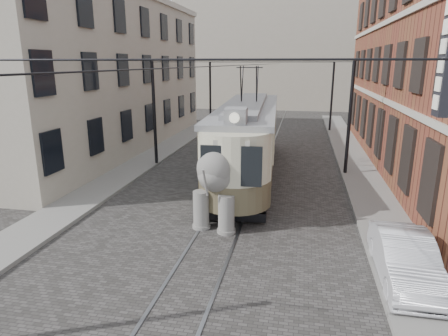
# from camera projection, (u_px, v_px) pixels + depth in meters

# --- Properties ---
(ground) EXTENTS (120.00, 120.00, 0.00)m
(ground) POSITION_uv_depth(u_px,v_px,m) (231.00, 207.00, 16.42)
(ground) COLOR #423F3D
(tram_rails) EXTENTS (1.54, 80.00, 0.02)m
(tram_rails) POSITION_uv_depth(u_px,v_px,m) (231.00, 207.00, 16.42)
(tram_rails) COLOR slate
(tram_rails) RESTS_ON ground
(sidewalk_right) EXTENTS (2.00, 60.00, 0.15)m
(sidewalk_right) POSITION_uv_depth(u_px,v_px,m) (381.00, 216.00, 15.26)
(sidewalk_right) COLOR slate
(sidewalk_right) RESTS_ON ground
(sidewalk_left) EXTENTS (2.00, 60.00, 0.15)m
(sidewalk_left) POSITION_uv_depth(u_px,v_px,m) (90.00, 196.00, 17.64)
(sidewalk_left) COLOR slate
(sidewalk_left) RESTS_ON ground
(stucco_building) EXTENTS (7.00, 24.00, 10.00)m
(stucco_building) POSITION_uv_depth(u_px,v_px,m) (100.00, 76.00, 26.66)
(stucco_building) COLOR #9E9583
(stucco_building) RESTS_ON ground
(distant_block) EXTENTS (28.00, 10.00, 14.00)m
(distant_block) POSITION_uv_depth(u_px,v_px,m) (284.00, 54.00, 52.43)
(distant_block) COLOR #9E9583
(distant_block) RESTS_ON ground
(catenary) EXTENTS (11.00, 30.20, 6.00)m
(catenary) POSITION_uv_depth(u_px,v_px,m) (245.00, 120.00, 20.41)
(catenary) COLOR black
(catenary) RESTS_ON ground
(tram) EXTENTS (3.85, 14.58, 5.72)m
(tram) POSITION_uv_depth(u_px,v_px,m) (249.00, 121.00, 20.83)
(tram) COLOR beige
(tram) RESTS_ON ground
(elephant) EXTENTS (3.89, 5.63, 3.14)m
(elephant) POSITION_uv_depth(u_px,v_px,m) (225.00, 181.00, 14.67)
(elephant) COLOR slate
(elephant) RESTS_ON ground
(parked_car) EXTENTS (1.42, 4.03, 1.33)m
(parked_car) POSITION_uv_depth(u_px,v_px,m) (405.00, 258.00, 10.77)
(parked_car) COLOR silver
(parked_car) RESTS_ON ground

